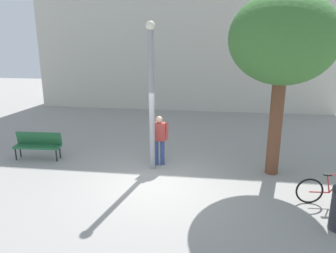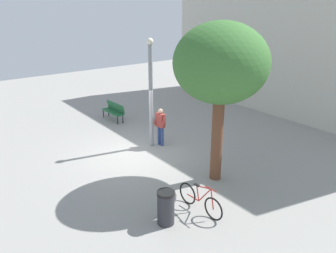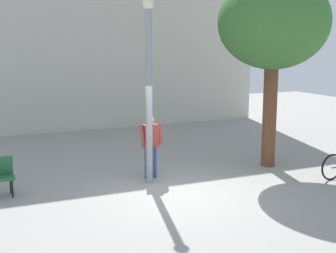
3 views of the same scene
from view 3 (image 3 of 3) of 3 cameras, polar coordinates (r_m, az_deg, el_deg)
ground_plane at (r=10.92m, az=1.18°, el=-8.49°), size 36.00×36.00×0.00m
building_facade at (r=19.78m, az=-11.01°, el=14.02°), size 15.57×2.00×9.70m
lamppost at (r=11.31m, az=-2.44°, el=5.14°), size 0.28×0.28×4.61m
person_by_lamppost at (r=11.93m, az=-2.21°, el=-2.04°), size 0.61×0.31×1.67m
plaza_tree at (r=13.22m, az=13.11°, el=12.49°), size 3.10×3.10×5.44m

